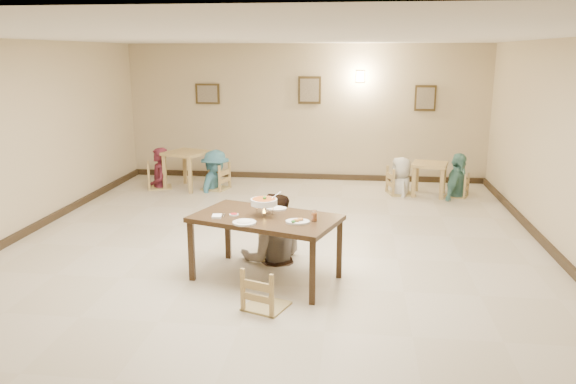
# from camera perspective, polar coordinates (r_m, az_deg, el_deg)

# --- Properties ---
(floor) EXTENTS (10.00, 10.00, 0.00)m
(floor) POSITION_cam_1_polar(r_m,az_deg,el_deg) (8.08, -1.66, -6.29)
(floor) COLOR beige
(floor) RESTS_ON ground
(ceiling) EXTENTS (10.00, 10.00, 0.00)m
(ceiling) POSITION_cam_1_polar(r_m,az_deg,el_deg) (7.58, -1.82, 15.50)
(ceiling) COLOR silver
(ceiling) RESTS_ON wall_back
(wall_back) EXTENTS (10.00, 0.00, 10.00)m
(wall_back) POSITION_cam_1_polar(r_m,az_deg,el_deg) (12.61, 1.74, 8.05)
(wall_back) COLOR #C5B18C
(wall_back) RESTS_ON floor
(wall_front) EXTENTS (10.00, 0.00, 10.00)m
(wall_front) POSITION_cam_1_polar(r_m,az_deg,el_deg) (3.03, -16.51, -11.87)
(wall_front) COLOR #C5B18C
(wall_front) RESTS_ON floor
(baseboard_back) EXTENTS (8.00, 0.06, 0.12)m
(baseboard_back) POSITION_cam_1_polar(r_m,az_deg,el_deg) (12.81, 1.68, 1.62)
(baseboard_back) COLOR #2F2215
(baseboard_back) RESTS_ON floor
(baseboard_left) EXTENTS (0.06, 10.00, 0.12)m
(baseboard_left) POSITION_cam_1_polar(r_m,az_deg,el_deg) (9.48, -26.20, -4.30)
(baseboard_left) COLOR #2F2215
(baseboard_left) RESTS_ON floor
(baseboard_right) EXTENTS (0.06, 10.00, 0.12)m
(baseboard_right) POSITION_cam_1_polar(r_m,az_deg,el_deg) (8.45, 26.19, -6.41)
(baseboard_right) COLOR #2F2215
(baseboard_right) RESTS_ON floor
(picture_a) EXTENTS (0.55, 0.04, 0.45)m
(picture_a) POSITION_cam_1_polar(r_m,az_deg,el_deg) (12.92, -8.17, 9.84)
(picture_a) COLOR #392B14
(picture_a) RESTS_ON wall_back
(picture_b) EXTENTS (0.50, 0.04, 0.60)m
(picture_b) POSITION_cam_1_polar(r_m,az_deg,el_deg) (12.52, 2.20, 10.30)
(picture_b) COLOR #392B14
(picture_b) RESTS_ON wall_back
(picture_c) EXTENTS (0.45, 0.04, 0.55)m
(picture_c) POSITION_cam_1_polar(r_m,az_deg,el_deg) (12.57, 13.78, 9.25)
(picture_c) COLOR #392B14
(picture_c) RESTS_ON wall_back
(wall_sconce) EXTENTS (0.16, 0.05, 0.22)m
(wall_sconce) POSITION_cam_1_polar(r_m,az_deg,el_deg) (12.46, 7.36, 11.56)
(wall_sconce) COLOR #FFD88C
(wall_sconce) RESTS_ON wall_back
(main_table) EXTENTS (1.99, 1.50, 0.83)m
(main_table) POSITION_cam_1_polar(r_m,az_deg,el_deg) (6.98, -2.29, -3.12)
(main_table) COLOR #392615
(main_table) RESTS_ON floor
(chair_far) EXTENTS (0.46, 0.46, 0.98)m
(chair_far) POSITION_cam_1_polar(r_m,az_deg,el_deg) (7.83, -1.52, -3.17)
(chair_far) COLOR tan
(chair_far) RESTS_ON floor
(chair_near) EXTENTS (0.44, 0.44, 0.94)m
(chair_near) POSITION_cam_1_polar(r_m,az_deg,el_deg) (6.29, -2.26, -7.75)
(chair_near) COLOR tan
(chair_near) RESTS_ON floor
(main_diner) EXTENTS (1.03, 0.86, 1.88)m
(main_diner) POSITION_cam_1_polar(r_m,az_deg,el_deg) (7.61, -1.58, -0.15)
(main_diner) COLOR gray
(main_diner) RESTS_ON floor
(curry_warmer) EXTENTS (0.37, 0.33, 0.30)m
(curry_warmer) POSITION_cam_1_polar(r_m,az_deg,el_deg) (6.94, -2.46, -1.03)
(curry_warmer) COLOR silver
(curry_warmer) RESTS_ON main_table
(rice_plate_far) EXTENTS (0.27, 0.27, 0.06)m
(rice_plate_far) POSITION_cam_1_polar(r_m,az_deg,el_deg) (7.26, -1.21, -1.66)
(rice_plate_far) COLOR white
(rice_plate_far) RESTS_ON main_table
(rice_plate_near) EXTENTS (0.28, 0.28, 0.06)m
(rice_plate_near) POSITION_cam_1_polar(r_m,az_deg,el_deg) (6.68, -4.45, -3.09)
(rice_plate_near) COLOR white
(rice_plate_near) RESTS_ON main_table
(fried_plate) EXTENTS (0.29, 0.29, 0.06)m
(fried_plate) POSITION_cam_1_polar(r_m,az_deg,el_deg) (6.68, 0.97, -2.97)
(fried_plate) COLOR white
(fried_plate) RESTS_ON main_table
(chili_dish) EXTENTS (0.11, 0.11, 0.02)m
(chili_dish) POSITION_cam_1_polar(r_m,az_deg,el_deg) (7.02, -5.53, -2.30)
(chili_dish) COLOR white
(chili_dish) RESTS_ON main_table
(napkin_cutlery) EXTENTS (0.15, 0.23, 0.03)m
(napkin_cutlery) POSITION_cam_1_polar(r_m,az_deg,el_deg) (6.96, -7.22, -2.46)
(napkin_cutlery) COLOR white
(napkin_cutlery) RESTS_ON main_table
(drink_glass) EXTENTS (0.07, 0.07, 0.13)m
(drink_glass) POSITION_cam_1_polar(r_m,az_deg,el_deg) (6.74, 2.67, -2.47)
(drink_glass) COLOR white
(drink_glass) RESTS_ON main_table
(bg_table_left) EXTENTS (1.02, 1.02, 0.79)m
(bg_table_left) POSITION_cam_1_polar(r_m,az_deg,el_deg) (11.98, -10.24, 3.41)
(bg_table_left) COLOR tan
(bg_table_left) RESTS_ON floor
(bg_table_right) EXTENTS (0.79, 0.79, 0.66)m
(bg_table_right) POSITION_cam_1_polar(r_m,az_deg,el_deg) (11.57, 14.19, 2.23)
(bg_table_right) COLOR tan
(bg_table_right) RESTS_ON floor
(bg_chair_ll) EXTENTS (0.48, 0.48, 1.02)m
(bg_chair_ll) POSITION_cam_1_polar(r_m,az_deg,el_deg) (12.16, -13.00, 2.76)
(bg_chair_ll) COLOR tan
(bg_chair_ll) RESTS_ON floor
(bg_chair_lr) EXTENTS (0.49, 0.49, 1.04)m
(bg_chair_lr) POSITION_cam_1_polar(r_m,az_deg,el_deg) (11.84, -7.42, 2.74)
(bg_chair_lr) COLOR tan
(bg_chair_lr) RESTS_ON floor
(bg_chair_rl) EXTENTS (0.49, 0.49, 1.04)m
(bg_chair_rl) POSITION_cam_1_polar(r_m,az_deg,el_deg) (11.56, 11.44, 2.32)
(bg_chair_rl) COLOR tan
(bg_chair_rl) RESTS_ON floor
(bg_chair_rr) EXTENTS (0.41, 0.41, 0.87)m
(bg_chair_rr) POSITION_cam_1_polar(r_m,az_deg,el_deg) (11.66, 16.85, 1.65)
(bg_chair_rr) COLOR tan
(bg_chair_rr) RESTS_ON floor
(bg_diner_a) EXTENTS (0.64, 0.74, 1.72)m
(bg_diner_a) POSITION_cam_1_polar(r_m,az_deg,el_deg) (12.10, -13.09, 4.39)
(bg_diner_a) COLOR #591C2B
(bg_diner_a) RESTS_ON floor
(bg_diner_b) EXTENTS (0.77, 1.15, 1.66)m
(bg_diner_b) POSITION_cam_1_polar(r_m,az_deg,el_deg) (11.79, -7.47, 4.24)
(bg_diner_b) COLOR teal
(bg_diner_b) RESTS_ON floor
(bg_diner_c) EXTENTS (0.59, 0.81, 1.52)m
(bg_diner_c) POSITION_cam_1_polar(r_m,az_deg,el_deg) (11.52, 11.50, 3.49)
(bg_diner_c) COLOR silver
(bg_diner_c) RESTS_ON floor
(bg_diner_d) EXTENTS (0.85, 1.10, 1.75)m
(bg_diner_d) POSITION_cam_1_polar(r_m,az_deg,el_deg) (11.58, 17.01, 3.79)
(bg_diner_d) COLOR #57988D
(bg_diner_d) RESTS_ON floor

